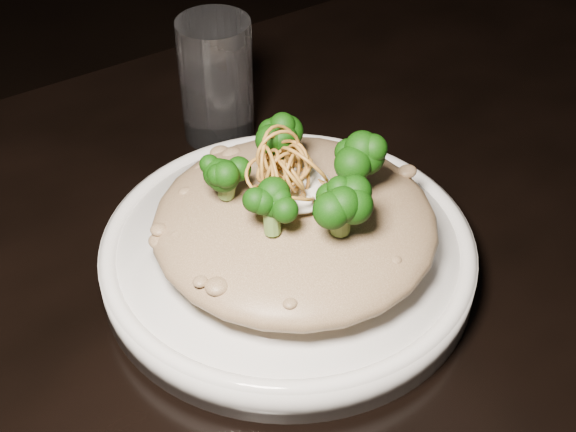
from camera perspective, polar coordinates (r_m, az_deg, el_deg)
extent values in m
cube|color=black|center=(0.63, 5.07, -5.94)|extent=(1.10, 0.80, 0.04)
cylinder|color=black|center=(1.30, 12.34, 0.16)|extent=(0.05, 0.05, 0.71)
cylinder|color=white|center=(0.61, 0.00, -2.87)|extent=(0.28, 0.28, 0.03)
ellipsoid|color=brown|center=(0.58, 0.49, -0.47)|extent=(0.21, 0.21, 0.05)
ellipsoid|color=white|center=(0.56, 0.64, 1.93)|extent=(0.05, 0.05, 0.01)
cylinder|color=silver|center=(0.73, -5.11, 9.59)|extent=(0.09, 0.09, 0.12)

